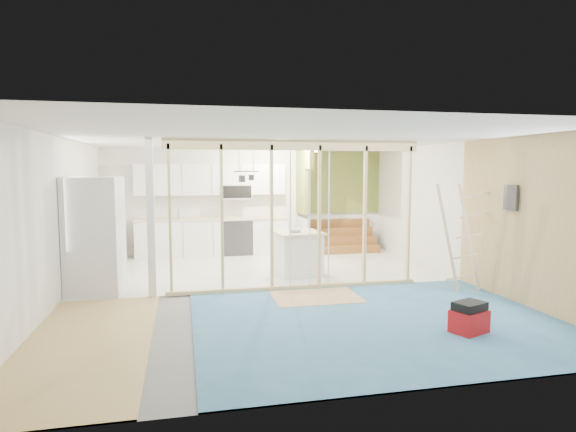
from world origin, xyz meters
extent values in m
cube|color=slate|center=(0.00, 0.00, 0.00)|extent=(7.00, 8.00, 0.01)
cube|color=silver|center=(0.00, 0.00, 2.60)|extent=(7.00, 8.00, 0.01)
cube|color=white|center=(0.00, 4.00, 1.30)|extent=(7.00, 0.01, 2.60)
cube|color=white|center=(0.00, -4.00, 1.30)|extent=(7.00, 0.01, 2.60)
cube|color=white|center=(-3.50, 0.00, 1.30)|extent=(0.01, 8.00, 2.60)
cube|color=white|center=(3.50, 0.00, 1.30)|extent=(0.01, 8.00, 2.60)
cube|color=silver|center=(0.00, 2.00, 0.01)|extent=(7.00, 4.00, 0.02)
cube|color=teal|center=(1.00, -2.00, 0.01)|extent=(5.00, 4.00, 0.02)
cube|color=tan|center=(-2.75, -2.00, 0.01)|extent=(1.50, 4.00, 0.02)
cube|color=tan|center=(0.50, -0.60, 0.02)|extent=(1.40, 1.00, 0.01)
cube|color=beige|center=(0.30, 0.00, 2.50)|extent=(4.40, 0.09, 0.18)
cube|color=beige|center=(0.30, 0.00, 0.05)|extent=(4.40, 0.09, 0.06)
cube|color=silver|center=(-2.10, 0.00, 1.30)|extent=(0.12, 0.14, 2.60)
cube|color=beige|center=(-1.80, 0.00, 1.30)|extent=(0.04, 0.09, 2.40)
cube|color=beige|center=(-0.96, 0.00, 1.30)|extent=(0.04, 0.09, 2.40)
cube|color=beige|center=(-0.12, 0.00, 1.30)|extent=(0.04, 0.09, 2.40)
cube|color=beige|center=(0.72, 0.00, 1.30)|extent=(0.04, 0.09, 2.40)
cube|color=beige|center=(1.56, 0.00, 1.30)|extent=(0.04, 0.09, 2.40)
cube|color=beige|center=(2.40, 0.00, 1.30)|extent=(0.04, 0.09, 2.40)
cylinder|color=silver|center=(0.20, -0.03, 1.22)|extent=(0.02, 0.02, 2.35)
cylinder|color=silver|center=(0.90, 0.02, 1.22)|extent=(0.02, 0.02, 2.35)
cylinder|color=silver|center=(0.55, 0.00, 1.22)|extent=(0.02, 0.02, 2.35)
cube|color=white|center=(-0.90, 3.70, 0.44)|extent=(3.60, 0.60, 0.88)
cube|color=beige|center=(-0.90, 3.70, 0.91)|extent=(3.66, 0.64, 0.05)
cube|color=white|center=(-3.20, 2.60, 0.44)|extent=(0.60, 1.60, 0.88)
cube|color=beige|center=(-3.20, 2.60, 0.91)|extent=(0.64, 1.64, 0.05)
cube|color=white|center=(-0.90, 3.82, 1.85)|extent=(3.60, 0.34, 0.75)
cube|color=silver|center=(-0.30, 3.78, 1.55)|extent=(0.72, 0.38, 0.36)
cube|color=black|center=(-0.30, 3.59, 1.55)|extent=(0.68, 0.02, 0.30)
cube|color=olive|center=(1.30, 3.55, 1.80)|extent=(0.10, 0.90, 1.60)
cube|color=white|center=(1.30, 3.55, 0.45)|extent=(0.10, 0.90, 0.90)
cube|color=olive|center=(1.30, 2.85, 2.35)|extent=(0.10, 0.50, 0.50)
cube|color=olive|center=(2.40, 3.97, 1.75)|extent=(2.20, 0.04, 1.60)
cube|color=white|center=(2.40, 3.97, 0.45)|extent=(2.20, 0.04, 0.90)
cube|color=brown|center=(2.35, 3.20, 0.10)|extent=(1.70, 0.26, 0.20)
cube|color=brown|center=(2.35, 3.46, 0.30)|extent=(1.70, 0.26, 0.20)
cube|color=brown|center=(2.35, 3.72, 0.50)|extent=(1.70, 0.26, 0.20)
cube|color=brown|center=(2.35, 3.98, 0.70)|extent=(1.70, 0.26, 0.20)
torus|color=black|center=(-0.30, 1.90, 2.05)|extent=(0.52, 0.52, 0.02)
cylinder|color=black|center=(-0.45, 1.90, 2.30)|extent=(0.01, 0.01, 0.50)
cylinder|color=black|center=(-0.15, 1.90, 2.30)|extent=(0.01, 0.01, 0.50)
cylinder|color=#333338|center=(-0.40, 1.80, 1.90)|extent=(0.14, 0.14, 0.14)
cylinder|color=#333338|center=(-0.18, 2.00, 1.92)|extent=(0.12, 0.12, 0.12)
cube|color=tan|center=(3.48, -2.00, 1.30)|extent=(0.02, 4.00, 2.60)
cube|color=#333338|center=(3.43, -1.40, 1.65)|extent=(0.04, 0.30, 0.40)
cylinder|color=#FFEABF|center=(1.40, 3.00, 2.54)|extent=(0.32, 0.32, 0.08)
cube|color=silver|center=(-3.03, 0.45, 0.98)|extent=(0.91, 0.88, 1.97)
cube|color=#333338|center=(-2.62, 0.45, 0.98)|extent=(0.08, 0.79, 1.93)
cube|color=white|center=(0.60, 1.10, 0.41)|extent=(0.88, 0.88, 0.81)
cube|color=beige|center=(0.60, 1.10, 0.85)|extent=(0.99, 0.99, 0.05)
imported|color=silver|center=(0.52, 1.02, 0.91)|extent=(0.36, 0.36, 0.07)
imported|color=#B6BBCB|center=(-1.67, 3.73, 1.06)|extent=(0.11, 0.11, 0.26)
imported|color=silver|center=(-0.16, 3.63, 1.02)|extent=(0.09, 0.09, 0.18)
cube|color=#A40F12|center=(1.94, -2.66, 0.15)|extent=(0.52, 0.46, 0.30)
cube|color=black|center=(1.94, -2.66, 0.36)|extent=(0.47, 0.41, 0.11)
cube|color=#DBB886|center=(2.77, -0.72, 0.93)|extent=(0.42, 0.20, 1.84)
cube|color=#DBB886|center=(3.17, -0.72, 0.93)|extent=(0.42, 0.20, 1.84)
cube|color=#DBB886|center=(3.02, -0.72, 0.25)|extent=(0.42, 0.20, 0.12)
cube|color=#DBB886|center=(3.10, -0.72, 0.61)|extent=(0.42, 0.20, 0.12)
cube|color=#DBB886|center=(3.17, -0.72, 0.96)|extent=(0.42, 0.20, 0.12)
cube|color=#DBB886|center=(3.24, -0.72, 1.31)|extent=(0.42, 0.20, 0.12)
cube|color=#DBB886|center=(3.32, -0.72, 1.67)|extent=(0.42, 0.20, 0.12)
camera|label=1|loc=(-1.59, -7.99, 2.09)|focal=30.00mm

